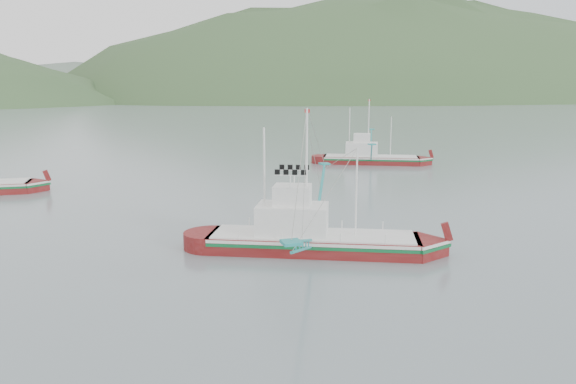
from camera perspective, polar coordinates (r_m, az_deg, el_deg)
name	(u,v)px	position (r m, az deg, el deg)	size (l,w,h in m)	color
ground	(315,255)	(37.85, 2.77, -6.38)	(1200.00, 1200.00, 0.00)	slate
main_boat	(311,221)	(38.03, 2.40, -2.93)	(14.56, 24.51, 10.46)	#640F0F
bg_boat_right	(370,150)	(82.15, 8.38, 4.27)	(14.45, 23.35, 10.02)	#640F0F
headland_right	(398,98)	(528.35, 11.09, 9.32)	(684.00, 432.00, 306.00)	#325029
ridge_distant	(151,97)	(595.52, -13.71, 9.36)	(960.00, 400.00, 240.00)	slate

